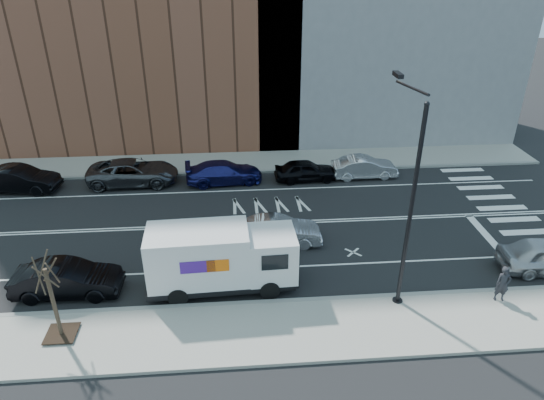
{
  "coord_description": "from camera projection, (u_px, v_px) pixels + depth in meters",
  "views": [
    {
      "loc": [
        0.19,
        -23.66,
        13.85
      ],
      "look_at": [
        2.1,
        0.15,
        1.4
      ],
      "focal_mm": 32.0,
      "sensor_mm": 36.0,
      "label": 1
    }
  ],
  "objects": [
    {
      "name": "far_parked_d",
      "position": [
        224.0,
        172.0,
        31.91
      ],
      "size": [
        5.16,
        2.48,
        1.45
      ],
      "primitive_type": "imported",
      "rotation": [
        0.0,
        0.0,
        1.66
      ],
      "color": "navy",
      "rests_on": "ground"
    },
    {
      "name": "pedestrian",
      "position": [
        503.0,
        284.0,
        20.87
      ],
      "size": [
        0.66,
        0.48,
        1.68
      ],
      "primitive_type": "imported",
      "rotation": [
        0.0,
        0.0,
        -0.14
      ],
      "color": "#232429",
      "rests_on": "sidewalk_near"
    },
    {
      "name": "driving_sedan",
      "position": [
        278.0,
        232.0,
        25.19
      ],
      "size": [
        4.53,
        1.61,
        1.49
      ],
      "primitive_type": "imported",
      "rotation": [
        0.0,
        0.0,
        1.58
      ],
      "color": "#BCBBC1",
      "rests_on": "ground"
    },
    {
      "name": "far_parked_c",
      "position": [
        133.0,
        172.0,
        31.75
      ],
      "size": [
        5.83,
        2.75,
        1.61
      ],
      "primitive_type": "imported",
      "rotation": [
        0.0,
        0.0,
        1.58
      ],
      "color": "#414348",
      "rests_on": "ground"
    },
    {
      "name": "sidewalk_near",
      "position": [
        238.0,
        333.0,
        19.49
      ],
      "size": [
        44.0,
        3.6,
        0.15
      ],
      "primitive_type": "cube",
      "color": "gray",
      "rests_on": "ground"
    },
    {
      "name": "streetlight",
      "position": [
        408.0,
        195.0,
        19.34
      ],
      "size": [
        0.44,
        4.02,
        9.34
      ],
      "color": "black",
      "rests_on": "ground"
    },
    {
      "name": "far_parked_e",
      "position": [
        306.0,
        170.0,
        32.25
      ],
      "size": [
        4.19,
        1.84,
        1.4
      ],
      "primitive_type": "imported",
      "rotation": [
        0.0,
        0.0,
        1.62
      ],
      "color": "black",
      "rests_on": "ground"
    },
    {
      "name": "sidewalk_far",
      "position": [
        234.0,
        162.0,
        35.05
      ],
      "size": [
        44.0,
        3.6,
        0.15
      ],
      "primitive_type": "cube",
      "color": "gray",
      "rests_on": "ground"
    },
    {
      "name": "ground",
      "position": [
        235.0,
        225.0,
        27.31
      ],
      "size": [
        120.0,
        120.0,
        0.0
      ],
      "primitive_type": "plane",
      "color": "black",
      "rests_on": "ground"
    },
    {
      "name": "curb_far",
      "position": [
        234.0,
        172.0,
        33.45
      ],
      "size": [
        44.0,
        0.25,
        0.17
      ],
      "primitive_type": "cube",
      "color": "gray",
      "rests_on": "ground"
    },
    {
      "name": "curb_near",
      "position": [
        237.0,
        304.0,
        21.08
      ],
      "size": [
        44.0,
        0.25,
        0.17
      ],
      "primitive_type": "cube",
      "color": "gray",
      "rests_on": "ground"
    },
    {
      "name": "near_parked_rear_a",
      "position": [
        67.0,
        279.0,
        21.51
      ],
      "size": [
        4.76,
        1.75,
        1.56
      ],
      "primitive_type": "imported",
      "rotation": [
        0.0,
        0.0,
        1.55
      ],
      "color": "black",
      "rests_on": "ground"
    },
    {
      "name": "crosswalk",
      "position": [
        508.0,
        214.0,
        28.44
      ],
      "size": [
        3.0,
        14.0,
        0.01
      ],
      "primitive_type": null,
      "color": "white",
      "rests_on": "ground"
    },
    {
      "name": "far_parked_f",
      "position": [
        364.0,
        167.0,
        32.67
      ],
      "size": [
        4.41,
        1.64,
        1.44
      ],
      "primitive_type": "imported",
      "rotation": [
        0.0,
        0.0,
        1.6
      ],
      "color": "silver",
      "rests_on": "ground"
    },
    {
      "name": "street_tree",
      "position": [
        55.0,
        309.0,
        18.71
      ],
      "size": [
        1.2,
        1.2,
        3.75
      ],
      "color": "black",
      "rests_on": "ground"
    },
    {
      "name": "far_parked_b",
      "position": [
        19.0,
        179.0,
        30.76
      ],
      "size": [
        5.07,
        2.31,
        1.61
      ],
      "primitive_type": "imported",
      "rotation": [
        0.0,
        0.0,
        1.44
      ],
      "color": "black",
      "rests_on": "ground"
    },
    {
      "name": "fedex_van",
      "position": [
        221.0,
        258.0,
        21.57
      ],
      "size": [
        6.77,
        2.59,
        3.05
      ],
      "rotation": [
        0.0,
        0.0,
        0.04
      ],
      "color": "black",
      "rests_on": "ground"
    },
    {
      "name": "road_markings",
      "position": [
        235.0,
        225.0,
        27.3
      ],
      "size": [
        40.0,
        8.6,
        0.01
      ],
      "primitive_type": null,
      "color": "white",
      "rests_on": "ground"
    }
  ]
}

